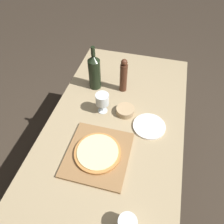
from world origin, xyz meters
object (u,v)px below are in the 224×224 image
pizza (98,152)px  wine_glass (102,100)px  pepper_mill (124,76)px  small_bowl (125,111)px  wine_bottle (94,72)px

pizza → wine_glass: size_ratio=1.79×
pizza → pepper_mill: (0.02, 0.58, 0.10)m
pepper_mill → small_bowl: bearing=-73.6°
small_bowl → wine_bottle: bearing=143.1°
pizza → wine_bottle: wine_bottle is taller
wine_glass → small_bowl: (0.15, 0.02, -0.08)m
pepper_mill → pizza: bearing=-91.8°
wine_bottle → pepper_mill: size_ratio=1.27×
pizza → small_bowl: size_ratio=2.19×
pizza → pepper_mill: bearing=88.2°
pizza → small_bowl: bearing=76.8°
wine_glass → small_bowl: wine_glass is taller
pepper_mill → small_bowl: (0.07, -0.22, -0.11)m
pepper_mill → wine_glass: 0.26m
pizza → wine_bottle: (-0.19, 0.56, 0.11)m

